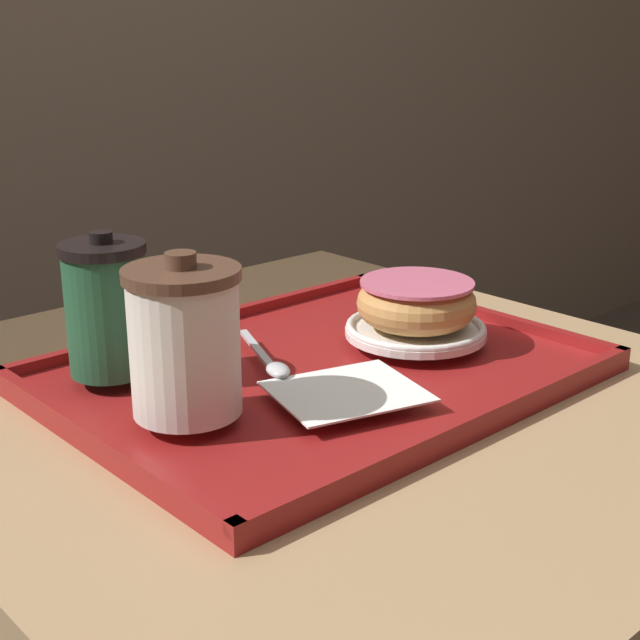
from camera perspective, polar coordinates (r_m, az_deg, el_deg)
The scene contains 8 objects.
cafe_table at distance 0.98m, azimuth -0.25°, elevation -14.10°, with size 0.77×0.82×0.73m.
serving_tray at distance 0.90m, azimuth 0.00°, elevation -3.42°, with size 0.52×0.39×0.02m.
napkin_paper at distance 0.81m, azimuth 1.72°, elevation -4.58°, with size 0.16×0.14×0.00m.
coffee_cup_front at distance 0.76m, azimuth -8.66°, elevation -1.29°, with size 0.10×0.10×0.14m.
coffee_cup_rear at distance 0.87m, azimuth -13.51°, elevation 0.78°, with size 0.08×0.08×0.14m.
plate_with_chocolate_donut at distance 0.97m, azimuth 6.13°, elevation -0.59°, with size 0.15×0.15×0.01m.
donut_chocolate_glazed at distance 0.96m, azimuth 6.20°, elevation 1.15°, with size 0.13×0.13×0.05m.
spoon at distance 0.87m, azimuth -3.21°, elevation -2.75°, with size 0.07×0.14×0.01m.
Camera 1 is at (-0.55, -0.61, 1.07)m, focal length 50.00 mm.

